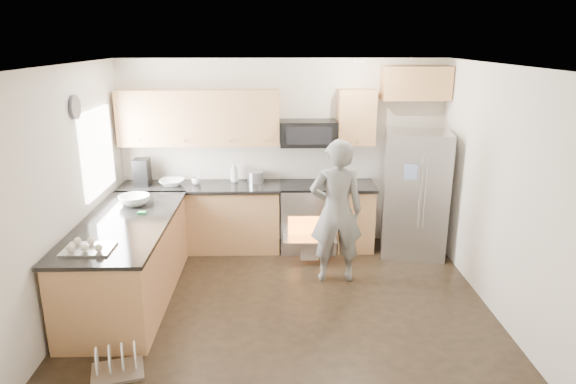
{
  "coord_description": "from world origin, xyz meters",
  "views": [
    {
      "loc": [
        -0.07,
        -5.08,
        2.85
      ],
      "look_at": [
        0.05,
        0.5,
        1.18
      ],
      "focal_mm": 32.0,
      "sensor_mm": 36.0,
      "label": 1
    }
  ],
  "objects_px": {
    "person": "(336,211)",
    "dish_rack": "(117,366)",
    "stove_range": "(308,202)",
    "refrigerator": "(415,194)"
  },
  "relations": [
    {
      "from": "stove_range",
      "to": "dish_rack",
      "type": "height_order",
      "value": "stove_range"
    },
    {
      "from": "person",
      "to": "dish_rack",
      "type": "relative_size",
      "value": 3.32
    },
    {
      "from": "stove_range",
      "to": "person",
      "type": "xyz_separation_m",
      "value": [
        0.28,
        -1.01,
        0.2
      ]
    },
    {
      "from": "refrigerator",
      "to": "dish_rack",
      "type": "bearing_deg",
      "value": -131.61
    },
    {
      "from": "refrigerator",
      "to": "person",
      "type": "distance_m",
      "value": 1.38
    },
    {
      "from": "refrigerator",
      "to": "dish_rack",
      "type": "distance_m",
      "value": 4.25
    },
    {
      "from": "person",
      "to": "dish_rack",
      "type": "xyz_separation_m",
      "value": [
        -2.13,
        -1.83,
        -0.8
      ]
    },
    {
      "from": "dish_rack",
      "to": "refrigerator",
      "type": "bearing_deg",
      "value": 38.39
    },
    {
      "from": "stove_range",
      "to": "dish_rack",
      "type": "distance_m",
      "value": 3.44
    },
    {
      "from": "stove_range",
      "to": "refrigerator",
      "type": "relative_size",
      "value": 1.06
    }
  ]
}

